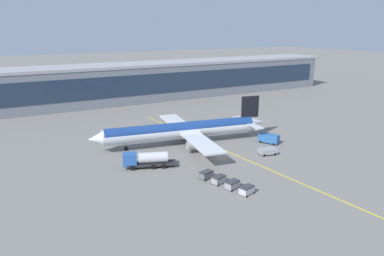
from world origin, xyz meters
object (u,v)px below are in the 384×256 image
Objects in this scene: crew_van at (268,138)px; fuel_tanker at (146,159)px; baggage_cart_2 at (219,180)px; baggage_cart_1 at (232,185)px; baggage_cart_0 at (247,190)px; pushback_tug at (267,151)px; baggage_cart_3 at (206,175)px; main_airliner at (183,130)px.

fuel_tanker is at bearing -179.13° from crew_van.
baggage_cart_2 is (8.69, -14.02, -0.96)m from fuel_tanker.
crew_van is 1.82× the size of baggage_cart_1.
baggage_cart_0 is (-22.44, -20.68, -0.53)m from crew_van.
fuel_tanker is 2.61× the size of pushback_tug.
baggage_cart_3 is (-25.07, -11.45, -0.53)m from crew_van.
baggage_cart_1 and baggage_cart_3 have the same top height.
baggage_cart_0 is at bearing -139.41° from pushback_tug.
pushback_tug is at bearing -132.13° from crew_van.
main_airliner is 15.08× the size of baggage_cart_3.
baggage_cart_1 is at bearing -142.95° from crew_van.
fuel_tanker is at bearing 167.53° from pushback_tug.
baggage_cart_0 is 1.00× the size of baggage_cart_1.
main_airliner reaches higher than baggage_cart_1.
fuel_tanker is 16.53m from baggage_cart_2.
pushback_tug is (27.02, -5.98, -0.90)m from fuel_tanker.
fuel_tanker is 32.89m from crew_van.
crew_van is 8.75m from pushback_tug.
baggage_cart_0 is at bearing -74.10° from baggage_cart_2.
fuel_tanker is 3.70× the size of baggage_cart_0.
crew_van is 30.52m from baggage_cart_0.
baggage_cart_3 is (-0.88, 3.08, 0.00)m from baggage_cart_2.
main_airliner is at bearing 130.16° from pushback_tug.
main_airliner is 20.83m from pushback_tug.
main_airliner is 27.36m from baggage_cart_1.
baggage_cart_0 is 3.20m from baggage_cart_1.
baggage_cart_3 is at bearing 105.90° from baggage_cart_1.
fuel_tanker reaches higher than pushback_tug.
baggage_cart_1 is (-23.31, -17.60, -0.53)m from crew_van.
main_airliner is at bearing 154.14° from crew_van.
baggage_cart_1 is (-0.88, 3.08, 0.00)m from baggage_cart_0.
baggage_cart_1 is at bearing -74.10° from baggage_cart_2.
baggage_cart_1 is at bearing -98.77° from main_airliner.
baggage_cart_3 is (-2.63, 9.23, 0.00)m from baggage_cart_0.
main_airliner reaches higher than crew_van.
baggage_cart_0 is 9.60m from baggage_cart_3.
baggage_cart_1 is (-4.15, -26.89, -2.92)m from main_airliner.
baggage_cart_2 is (-18.33, -8.05, -0.07)m from pushback_tug.
crew_van reaches higher than pushback_tug.
baggage_cart_1 is (-17.45, -11.12, -0.07)m from pushback_tug.
crew_van reaches higher than baggage_cart_2.
baggage_cart_1 is (9.57, -17.10, -0.96)m from fuel_tanker.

